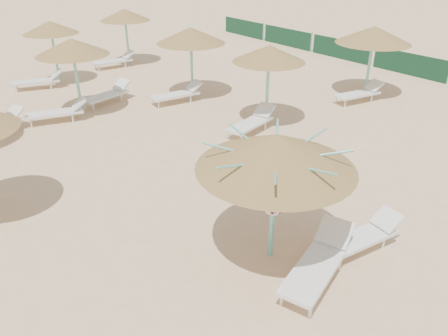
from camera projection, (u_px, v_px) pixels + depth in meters
ground at (289, 256)px, 8.81m from camera, size 120.00×120.00×0.00m
main_palapa at (276, 152)px, 7.79m from camera, size 2.95×2.95×2.64m
lounger_main_a at (319, 262)px, 8.08m from camera, size 2.25×1.33×0.79m
lounger_main_b at (364, 236)px, 8.88m from camera, size 1.88×0.78×0.66m
palapa_field at (108, 45)px, 15.72m from camera, size 19.03×13.61×2.72m
windbreak_fence at (342, 49)px, 23.15m from camera, size 0.08×19.84×1.10m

